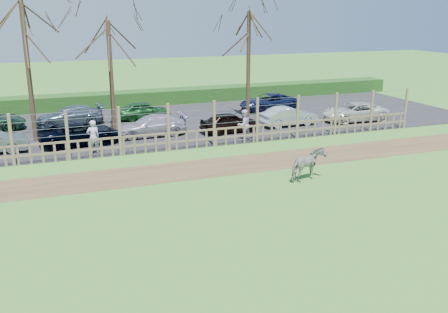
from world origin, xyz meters
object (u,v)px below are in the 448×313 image
object	(u,v)px
car_9	(70,116)
car_5	(289,116)
tree_left	(25,39)
car_4	(230,122)
tree_right	(249,39)
car_10	(144,110)
car_6	(355,112)
car_12	(268,102)
crow	(304,160)
car_3	(151,126)
tree_mid	(109,49)
visitor_b	(244,125)
car_2	(80,133)
visitor_a	(93,137)
zebra	(308,165)

from	to	relation	value
car_9	car_5	bearing A→B (deg)	64.05
tree_left	car_4	distance (m)	12.12
tree_right	car_4	world-z (taller)	tree_right
tree_left	car_10	xyz separation A→B (m)	(6.87, 3.61, -4.98)
car_6	car_9	xyz separation A→B (m)	(-17.63, 5.28, 0.00)
car_12	crow	bearing A→B (deg)	-24.58
tree_right	car_3	xyz separation A→B (m)	(-7.18, -2.62, -4.60)
tree_left	tree_mid	distance (m)	4.67
tree_mid	car_4	bearing A→B (deg)	-24.15
car_4	car_12	distance (m)	7.43
car_12	car_10	bearing A→B (deg)	-97.33
tree_mid	car_10	size ratio (longest dim) A/B	1.94
tree_left	car_12	distance (m)	17.12
tree_mid	visitor_b	size ratio (longest dim) A/B	3.96
car_2	car_3	bearing A→B (deg)	-87.30
tree_left	visitor_b	xyz separation A→B (m)	(10.95, -3.89, -4.71)
car_2	car_9	bearing A→B (deg)	-2.61
car_9	tree_mid	bearing A→B (deg)	38.93
visitor_b	car_12	world-z (taller)	visitor_b
car_10	car_12	size ratio (longest dim) A/B	0.82
tree_mid	tree_left	bearing A→B (deg)	-167.47
visitor_a	car_5	distance (m)	12.46
car_4	car_6	xyz separation A→B (m)	(8.84, 0.09, 0.00)
car_9	car_3	bearing A→B (deg)	37.53
visitor_a	car_9	world-z (taller)	visitor_a
car_6	car_12	xyz separation A→B (m)	(-3.74, 5.30, 0.00)
car_4	car_10	world-z (taller)	same
car_6	car_10	bearing A→B (deg)	-107.03
car_6	car_12	bearing A→B (deg)	-139.14
zebra	crow	world-z (taller)	zebra
car_3	car_4	size ratio (longest dim) A/B	1.17
car_10	tree_left	bearing A→B (deg)	116.52
visitor_b	car_6	xyz separation A→B (m)	(8.78, 2.11, -0.26)
tree_left	visitor_b	world-z (taller)	tree_left
car_4	car_12	bearing A→B (deg)	-47.18
tree_left	zebra	size ratio (longest dim) A/B	4.75
car_5	zebra	bearing A→B (deg)	153.55
tree_mid	visitor_a	distance (m)	6.44
car_3	car_10	xyz separation A→B (m)	(0.55, 4.73, 0.00)
zebra	tree_mid	bearing A→B (deg)	6.25
visitor_a	car_10	size ratio (longest dim) A/B	0.49
tree_mid	tree_right	world-z (taller)	tree_right
tree_left	zebra	distance (m)	16.36
car_4	car_5	xyz separation A→B (m)	(4.13, 0.36, 0.00)
car_3	tree_mid	bearing A→B (deg)	-141.43
car_3	car_12	xyz separation A→B (m)	(9.68, 4.66, 0.00)
tree_mid	car_12	xyz separation A→B (m)	(11.49, 2.53, -4.23)
visitor_a	visitor_b	size ratio (longest dim) A/B	1.00
zebra	car_5	bearing A→B (deg)	-44.62
car_6	car_10	distance (m)	13.95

